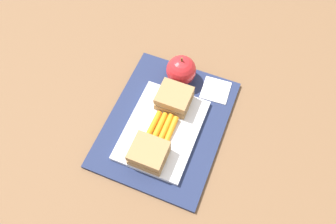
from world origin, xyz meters
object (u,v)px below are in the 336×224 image
Objects in this scene: food_tray at (162,130)px; carrot_sticks_bundle at (162,127)px; sandwich_half_right at (174,98)px; paper_napkin at (216,90)px; sandwich_half_left at (149,153)px; apple at (181,70)px.

food_tray is 2.94× the size of carrot_sticks_bundle.
sandwich_half_right reaches higher than paper_napkin.
sandwich_half_right is 0.08m from carrot_sticks_bundle.
carrot_sticks_bundle is (0.08, -0.00, -0.01)m from sandwich_half_left.
food_tray is 0.08m from sandwich_half_left.
sandwich_half_right reaches higher than food_tray.
food_tray is 2.88× the size of sandwich_half_right.
apple is (0.16, 0.01, 0.03)m from food_tray.
sandwich_half_right is 0.90× the size of apple.
apple is (0.08, 0.01, 0.00)m from sandwich_half_right.
carrot_sticks_bundle is (-0.08, -0.00, -0.01)m from sandwich_half_right.
carrot_sticks_bundle is 1.12× the size of paper_napkin.
apple is at bearing 9.16° from sandwich_half_right.
sandwich_half_left reaches higher than carrot_sticks_bundle.
food_tray is at bearing 128.16° from carrot_sticks_bundle.
sandwich_half_left is at bearing 180.00° from food_tray.
paper_napkin is at bearing -27.86° from food_tray.
sandwich_half_right is at bearing 0.00° from food_tray.
sandwich_half_right is (0.16, 0.00, 0.00)m from sandwich_half_left.
carrot_sticks_bundle is 0.16m from apple.
apple reaches higher than food_tray.
paper_napkin is (0.16, -0.08, -0.00)m from food_tray.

